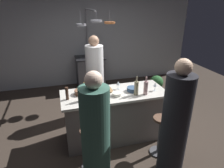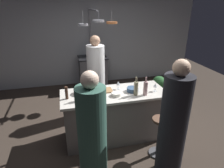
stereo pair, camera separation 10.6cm
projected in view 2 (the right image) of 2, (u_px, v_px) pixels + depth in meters
name	position (u px, v px, depth m)	size (l,w,h in m)	color
ground_plane	(114.00, 136.00, 3.68)	(9.00, 9.00, 0.00)	#382D26
back_wall	(90.00, 40.00, 5.72)	(6.40, 0.16, 2.60)	#9EA3A8
kitchen_island	(114.00, 115.00, 3.50)	(1.80, 0.72, 0.90)	slate
stove_range	(93.00, 72.00, 5.70)	(0.80, 0.64, 0.89)	#47474C
chef	(96.00, 80.00, 4.15)	(0.37, 0.37, 1.73)	white
bar_stool_right	(159.00, 135.00, 3.11)	(0.28, 0.28, 0.68)	#4C4C51
guest_right	(173.00, 127.00, 2.58)	(0.37, 0.37, 1.73)	black
bar_stool_left	(88.00, 147.00, 2.86)	(0.28, 0.28, 0.68)	#4C4C51
guest_left	(92.00, 140.00, 2.38)	(0.35, 0.35, 1.67)	#33594C
overhead_pot_rack	(96.00, 30.00, 4.79)	(0.88, 1.29, 2.17)	gray
potted_plant	(159.00, 84.00, 5.22)	(0.36, 0.36, 0.52)	brown
cutting_board	(103.00, 91.00, 3.39)	(0.32, 0.22, 0.02)	#997047
pepper_mill	(67.00, 93.00, 3.08)	(0.05, 0.05, 0.21)	#382319
wine_bottle_white	(136.00, 88.00, 3.20)	(0.07, 0.07, 0.32)	gray
wine_bottle_amber	(84.00, 93.00, 3.04)	(0.07, 0.07, 0.30)	brown
wine_bottle_rose	(146.00, 88.00, 3.21)	(0.07, 0.07, 0.32)	#B78C8E
wine_glass_by_chef	(155.00, 86.00, 3.35)	(0.07, 0.07, 0.15)	silver
wine_glass_near_left_guest	(118.00, 83.00, 3.43)	(0.07, 0.07, 0.15)	silver
mixing_bowl_blue	(133.00, 90.00, 3.37)	(0.20, 0.20, 0.07)	#334C6B
mixing_bowl_wooden	(80.00, 92.00, 3.28)	(0.19, 0.19, 0.08)	brown
mixing_bowl_ceramic	(116.00, 94.00, 3.21)	(0.15, 0.15, 0.06)	silver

